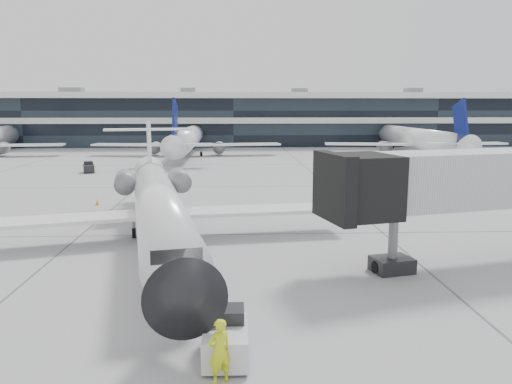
{
  "coord_description": "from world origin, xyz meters",
  "views": [
    {
      "loc": [
        0.11,
        -31.97,
        8.33
      ],
      "look_at": [
        1.57,
        1.37,
        2.6
      ],
      "focal_mm": 35.0,
      "sensor_mm": 36.0,
      "label": 1
    }
  ],
  "objects_px": {
    "jet_bridge": "(512,178)",
    "ramp_worker": "(220,351)",
    "regional_jet": "(158,203)",
    "baggage_tug": "(226,338)"
  },
  "relations": [
    {
      "from": "jet_bridge",
      "to": "ramp_worker",
      "type": "relative_size",
      "value": 9.38
    },
    {
      "from": "regional_jet",
      "to": "jet_bridge",
      "type": "height_order",
      "value": "regional_jet"
    },
    {
      "from": "jet_bridge",
      "to": "ramp_worker",
      "type": "bearing_deg",
      "value": -156.57
    },
    {
      "from": "jet_bridge",
      "to": "ramp_worker",
      "type": "height_order",
      "value": "jet_bridge"
    },
    {
      "from": "ramp_worker",
      "to": "jet_bridge",
      "type": "bearing_deg",
      "value": -171.24
    },
    {
      "from": "regional_jet",
      "to": "baggage_tug",
      "type": "height_order",
      "value": "regional_jet"
    },
    {
      "from": "regional_jet",
      "to": "jet_bridge",
      "type": "relative_size",
      "value": 1.57
    },
    {
      "from": "regional_jet",
      "to": "jet_bridge",
      "type": "bearing_deg",
      "value": -25.3
    },
    {
      "from": "jet_bridge",
      "to": "baggage_tug",
      "type": "xyz_separation_m",
      "value": [
        -15.19,
        -10.2,
        -3.86
      ]
    },
    {
      "from": "ramp_worker",
      "to": "regional_jet",
      "type": "bearing_deg",
      "value": -104.1
    }
  ]
}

